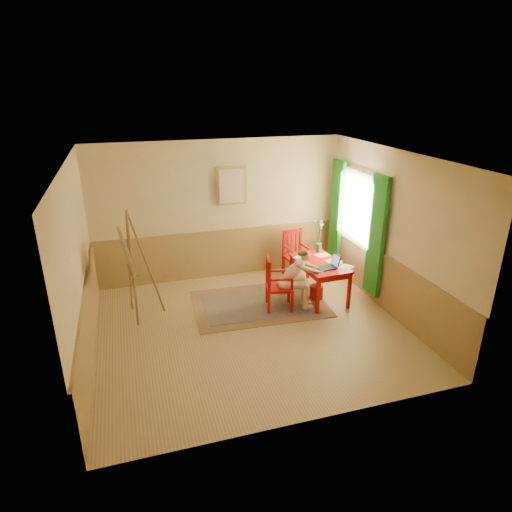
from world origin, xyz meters
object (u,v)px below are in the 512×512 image
object	(u,v)px
chair_left	(277,284)
laptop	(330,265)
easel	(129,256)
table	(320,267)
chair_back	(295,254)
figure	(296,276)

from	to	relation	value
chair_left	laptop	bearing A→B (deg)	-5.78
easel	table	bearing A→B (deg)	-4.36
chair_back	figure	xyz separation A→B (m)	(-0.52, -1.33, 0.14)
table	laptop	xyz separation A→B (m)	(0.06, -0.28, 0.14)
chair_left	figure	distance (m)	0.36
table	figure	distance (m)	0.62
table	figure	size ratio (longest dim) A/B	1.11
chair_left	laptop	world-z (taller)	chair_left
figure	laptop	world-z (taller)	figure
chair_back	figure	size ratio (longest dim) A/B	0.86
table	chair_back	bearing A→B (deg)	92.75
easel	laptop	bearing A→B (deg)	-8.89
chair_back	figure	world-z (taller)	figure
easel	chair_back	bearing A→B (deg)	14.30
chair_back	easel	world-z (taller)	easel
table	chair_back	distance (m)	1.10
figure	chair_back	bearing A→B (deg)	68.84
laptop	figure	bearing A→B (deg)	177.03
chair_back	easel	distance (m)	3.45
laptop	easel	distance (m)	3.45
table	laptop	world-z (taller)	laptop
laptop	easel	xyz separation A→B (m)	(-3.39, 0.53, 0.37)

